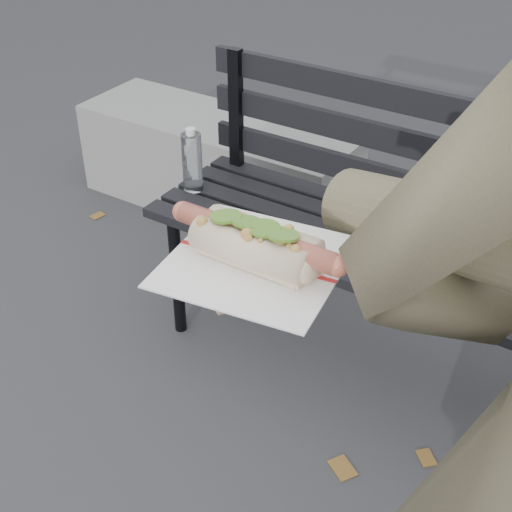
{
  "coord_description": "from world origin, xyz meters",
  "views": [
    {
      "loc": [
        0.45,
        -0.67,
        1.6
      ],
      "look_at": [
        0.1,
        -0.12,
        1.16
      ],
      "focal_mm": 50.0,
      "sensor_mm": 36.0,
      "label": 1
    }
  ],
  "objects": [
    {
      "name": "park_bench",
      "position": [
        -0.13,
        1.02,
        0.52
      ],
      "size": [
        1.5,
        0.44,
        0.88
      ],
      "color": "black",
      "rests_on": "ground"
    },
    {
      "name": "held_hotdog",
      "position": [
        0.3,
        -0.04,
        1.19
      ],
      "size": [
        0.63,
        0.32,
        0.2
      ],
      "color": "brown"
    },
    {
      "name": "concrete_block",
      "position": [
        -1.15,
        1.55,
        0.2
      ],
      "size": [
        1.2,
        0.4,
        0.4
      ],
      "primitive_type": "cube",
      "color": "slate",
      "rests_on": "ground"
    }
  ]
}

